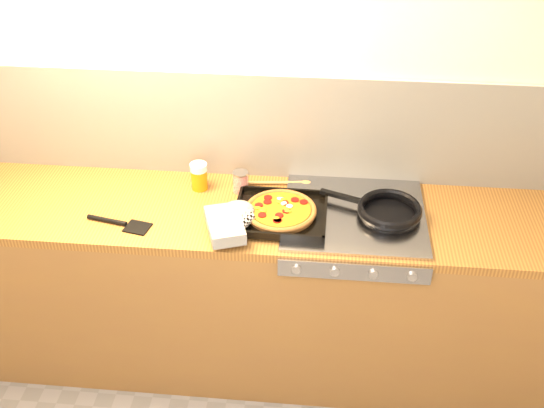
# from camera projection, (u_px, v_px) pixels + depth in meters

# --- Properties ---
(room_shell) EXTENTS (3.20, 3.20, 3.20)m
(room_shell) POSITION_uv_depth(u_px,v_px,m) (256.00, 127.00, 2.84)
(room_shell) COLOR white
(room_shell) RESTS_ON ground
(counter_run) EXTENTS (3.20, 0.62, 0.90)m
(counter_run) POSITION_uv_depth(u_px,v_px,m) (251.00, 287.00, 3.00)
(counter_run) COLOR brown
(counter_run) RESTS_ON ground
(stovetop) EXTENTS (0.60, 0.56, 0.02)m
(stovetop) POSITION_uv_depth(u_px,v_px,m) (354.00, 214.00, 2.71)
(stovetop) COLOR #9C9DA2
(stovetop) RESTS_ON counter_run
(pizza_on_tray) EXTENTS (0.51, 0.44, 0.07)m
(pizza_on_tray) POSITION_uv_depth(u_px,v_px,m) (265.00, 214.00, 2.65)
(pizza_on_tray) COLOR black
(pizza_on_tray) RESTS_ON stovetop
(frying_pan) EXTENTS (0.47, 0.35, 0.04)m
(frying_pan) POSITION_uv_depth(u_px,v_px,m) (388.00, 211.00, 2.67)
(frying_pan) COLOR black
(frying_pan) RESTS_ON stovetop
(tomato_can) EXTENTS (0.09, 0.09, 0.10)m
(tomato_can) POSITION_uv_depth(u_px,v_px,m) (241.00, 182.00, 2.84)
(tomato_can) COLOR maroon
(tomato_can) RESTS_ON counter_run
(juice_glass) EXTENTS (0.09, 0.09, 0.13)m
(juice_glass) POSITION_uv_depth(u_px,v_px,m) (199.00, 176.00, 2.85)
(juice_glass) COLOR #CA760B
(juice_glass) RESTS_ON counter_run
(wooden_spoon) EXTENTS (0.30, 0.05, 0.02)m
(wooden_spoon) POSITION_uv_depth(u_px,v_px,m) (286.00, 183.00, 2.90)
(wooden_spoon) COLOR #A87A47
(wooden_spoon) RESTS_ON counter_run
(black_spatula) EXTENTS (0.29, 0.11, 0.02)m
(black_spatula) POSITION_uv_depth(u_px,v_px,m) (120.00, 223.00, 2.65)
(black_spatula) COLOR black
(black_spatula) RESTS_ON counter_run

